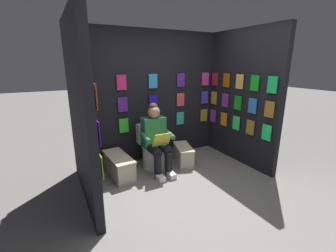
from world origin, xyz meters
name	(u,v)px	position (x,y,z in m)	size (l,w,h in m)	color
ground_plane	(205,200)	(0.00, 0.00, 0.00)	(30.00, 30.00, 0.00)	gray
display_wall_back	(152,97)	(0.00, -1.77, 1.21)	(2.84, 0.14, 2.43)	black
display_wall_left	(242,98)	(-1.42, -0.86, 1.21)	(0.14, 1.72, 2.43)	black
display_wall_right	(80,113)	(1.42, -0.86, 1.21)	(0.14, 1.72, 2.43)	black
toilet	(151,149)	(0.20, -1.36, 0.33)	(0.41, 0.56, 0.77)	white
person_reading	(156,138)	(0.20, -1.14, 0.60)	(0.53, 0.68, 1.19)	#286B42
comic_longbox_near	(119,166)	(0.85, -1.27, 0.18)	(0.37, 0.81, 0.36)	beige
comic_longbox_far	(183,154)	(-0.39, -1.21, 0.17)	(0.44, 0.67, 0.33)	beige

